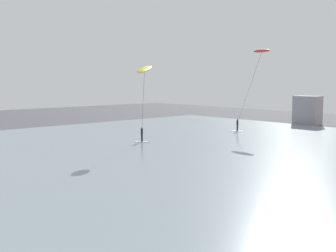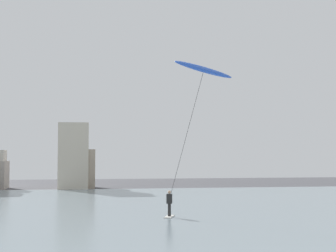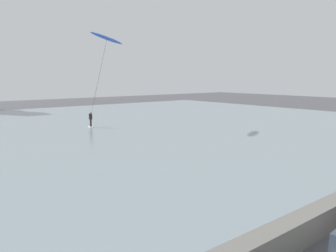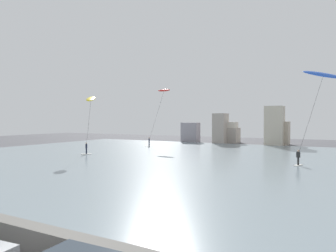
% 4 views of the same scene
% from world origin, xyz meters
% --- Properties ---
extents(seawall_barrier, '(60.00, 0.70, 0.94)m').
position_xyz_m(seawall_barrier, '(0.00, 3.60, 0.47)').
color(seawall_barrier, '#66635E').
rests_on(seawall_barrier, ground).
extents(water_bay, '(84.00, 52.00, 0.10)m').
position_xyz_m(water_bay, '(0.00, 30.30, 0.05)').
color(water_bay, gray).
rests_on(water_bay, ground).
extents(far_shore_buildings, '(22.17, 5.87, 7.55)m').
position_xyz_m(far_shore_buildings, '(-7.65, 58.56, 2.71)').
color(far_shore_buildings, gray).
rests_on(far_shore_buildings, ground).
extents(kitesurfer_blue, '(4.66, 1.62, 10.20)m').
position_xyz_m(kitesurfer_blue, '(7.69, 30.95, 8.92)').
color(kitesurfer_blue, silver).
rests_on(kitesurfer_blue, water_bay).
extents(kitesurfer_yellow, '(3.93, 3.56, 8.13)m').
position_xyz_m(kitesurfer_yellow, '(-19.72, 26.98, 7.09)').
color(kitesurfer_yellow, silver).
rests_on(kitesurfer_yellow, water_bay).
extents(kitesurfer_red, '(3.67, 3.65, 10.49)m').
position_xyz_m(kitesurfer_red, '(-19.02, 45.05, 9.03)').
color(kitesurfer_red, silver).
rests_on(kitesurfer_red, water_bay).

